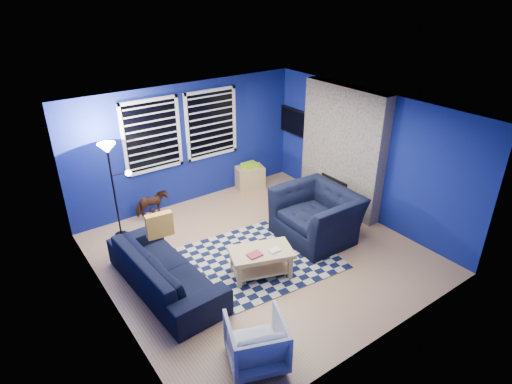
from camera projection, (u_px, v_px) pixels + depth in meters
floor at (260, 253)px, 7.43m from camera, size 5.00×5.00×0.00m
ceiling at (261, 113)px, 6.31m from camera, size 5.00×5.00×0.00m
wall_back at (188, 145)px, 8.69m from camera, size 5.00×0.00×5.00m
wall_left at (105, 238)px, 5.57m from camera, size 0.00×5.00×5.00m
wall_right at (366, 155)px, 8.17m from camera, size 0.00×5.00×5.00m
fireplace at (341, 152)px, 8.48m from camera, size 0.65×2.00×2.50m
window_left at (152, 136)px, 8.11m from camera, size 1.17×0.06×1.42m
window_right at (211, 124)px, 8.79m from camera, size 1.17×0.06×1.42m
tv at (296, 122)px, 9.53m from camera, size 0.07×1.00×0.58m
rug at (257, 259)px, 7.26m from camera, size 2.68×2.23×0.02m
sofa at (165, 269)px, 6.47m from camera, size 2.34×1.02×0.67m
armchair_big at (317, 215)px, 7.71m from camera, size 1.41×1.24×0.90m
armchair_bent at (256, 342)px, 5.20m from camera, size 0.90×0.92×0.65m
rocking_horse at (152, 204)px, 8.33m from camera, size 0.31×0.63×0.53m
coffee_table at (261, 257)px, 6.74m from camera, size 1.11×0.86×0.49m
cabinet at (250, 177)px, 9.65m from camera, size 0.69×0.54×0.59m
floor_lamp at (110, 161)px, 7.30m from camera, size 0.49×0.30×1.80m
throw_pillow at (160, 225)px, 6.60m from camera, size 0.43×0.18×0.40m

